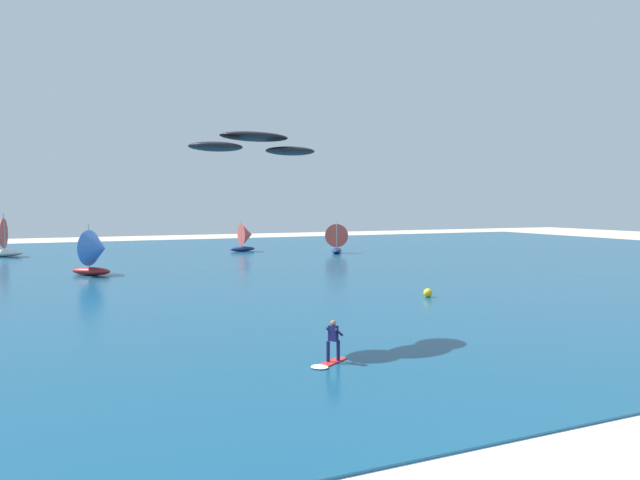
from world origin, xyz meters
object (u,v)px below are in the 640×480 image
(kitesurfer, at_px, (331,348))
(marker_buoy, at_px, (428,293))
(sailboat_mid_right, at_px, (96,252))
(sailboat_far_left, at_px, (337,238))
(kite, at_px, (254,144))
(sailboat_trailing, at_px, (246,237))

(kitesurfer, xyz_separation_m, marker_buoy, (12.57, 11.80, -0.31))
(sailboat_mid_right, height_order, sailboat_far_left, sailboat_mid_right)
(kite, bearing_deg, sailboat_mid_right, 101.84)
(sailboat_mid_right, xyz_separation_m, sailboat_far_left, (29.06, 12.45, -0.13))
(sailboat_far_left, relative_size, marker_buoy, 7.10)
(kite, height_order, sailboat_mid_right, kite)
(sailboat_mid_right, distance_m, sailboat_far_left, 31.61)
(sailboat_far_left, distance_m, marker_buoy, 35.13)
(sailboat_far_left, bearing_deg, sailboat_mid_right, -156.81)
(kite, bearing_deg, sailboat_trailing, 74.31)
(kite, xyz_separation_m, sailboat_far_left, (23.23, 40.27, -7.04))
(kite, height_order, sailboat_far_left, kite)
(kite, relative_size, sailboat_mid_right, 1.46)
(kite, relative_size, sailboat_far_left, 1.56)
(sailboat_mid_right, bearing_deg, kitesurfer, -77.76)
(kitesurfer, relative_size, sailboat_trailing, 0.48)
(sailboat_mid_right, xyz_separation_m, marker_buoy, (19.77, -21.39, -1.74))
(sailboat_trailing, distance_m, sailboat_far_left, 12.17)
(sailboat_trailing, height_order, sailboat_far_left, sailboat_far_left)
(kitesurfer, height_order, marker_buoy, kitesurfer)
(marker_buoy, bearing_deg, sailboat_far_left, 74.65)
(sailboat_far_left, bearing_deg, kite, -119.98)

